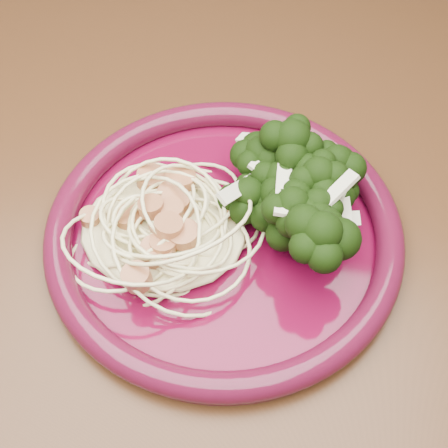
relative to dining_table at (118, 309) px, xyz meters
name	(u,v)px	position (x,y,z in m)	size (l,w,h in m)	color
dining_table	(118,309)	(0.00, 0.00, 0.00)	(1.20, 0.80, 0.75)	#472814
dinner_plate	(224,231)	(0.10, 0.03, 0.11)	(0.33, 0.33, 0.02)	#510621
spaghetti_pile	(163,223)	(0.05, 0.02, 0.12)	(0.13, 0.12, 0.03)	#F8F2B3
scallop_cluster	(159,195)	(0.05, 0.02, 0.16)	(0.12, 0.12, 0.04)	#BB7A4E
broccoli_pile	(301,213)	(0.15, 0.04, 0.13)	(0.10, 0.16, 0.05)	black
onion_garnish	(305,186)	(0.15, 0.04, 0.17)	(0.07, 0.10, 0.06)	beige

